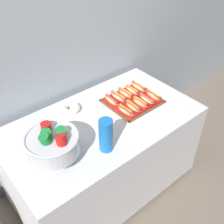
{
  "coord_description": "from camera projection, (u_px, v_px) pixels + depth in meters",
  "views": [
    {
      "loc": [
        -0.92,
        -1.22,
        2.05
      ],
      "look_at": [
        0.1,
        0.0,
        0.79
      ],
      "focal_mm": 43.44,
      "sensor_mm": 36.0,
      "label": 1
    }
  ],
  "objects": [
    {
      "name": "cup_stack",
      "position": [
        106.0,
        135.0,
        1.7
      ],
      "size": [
        0.09,
        0.09,
        0.24
      ],
      "color": "blue",
      "rests_on": "buffet_table"
    },
    {
      "name": "hot_dog_6",
      "position": [
        119.0,
        97.0,
        2.17
      ],
      "size": [
        0.08,
        0.17,
        0.06
      ],
      "color": "red",
      "rests_on": "serving_tray"
    },
    {
      "name": "hot_dog_8",
      "position": [
        132.0,
        91.0,
        2.25
      ],
      "size": [
        0.06,
        0.15,
        0.06
      ],
      "color": "red",
      "rests_on": "serving_tray"
    },
    {
      "name": "donut",
      "position": [
        71.0,
        108.0,
        2.08
      ],
      "size": [
        0.14,
        0.14,
        0.04
      ],
      "color": "silver",
      "rests_on": "buffet_table"
    },
    {
      "name": "hot_dog_2",
      "position": [
        140.0,
        103.0,
        2.11
      ],
      "size": [
        0.06,
        0.15,
        0.06
      ],
      "color": "red",
      "rests_on": "serving_tray"
    },
    {
      "name": "back_wall",
      "position": [
        57.0,
        29.0,
        1.97
      ],
      "size": [
        6.0,
        0.1,
        2.6
      ],
      "primitive_type": "cube",
      "color": "#9EA8B2",
      "rests_on": "ground_plane"
    },
    {
      "name": "hot_dog_0",
      "position": [
        126.0,
        111.0,
        2.03
      ],
      "size": [
        0.07,
        0.17,
        0.06
      ],
      "color": "red",
      "rests_on": "serving_tray"
    },
    {
      "name": "buffet_table",
      "position": [
        103.0,
        154.0,
        2.22
      ],
      "size": [
        1.48,
        0.82,
        0.76
      ],
      "color": "silver",
      "rests_on": "ground_plane"
    },
    {
      "name": "punch_bowl",
      "position": [
        53.0,
        144.0,
        1.63
      ],
      "size": [
        0.33,
        0.33,
        0.25
      ],
      "color": "silver",
      "rests_on": "buffet_table"
    },
    {
      "name": "hot_dog_3",
      "position": [
        147.0,
        99.0,
        2.15
      ],
      "size": [
        0.06,
        0.16,
        0.06
      ],
      "color": "#B21414",
      "rests_on": "serving_tray"
    },
    {
      "name": "hot_dog_4",
      "position": [
        153.0,
        96.0,
        2.18
      ],
      "size": [
        0.07,
        0.17,
        0.06
      ],
      "color": "red",
      "rests_on": "serving_tray"
    },
    {
      "name": "hot_dog_9",
      "position": [
        139.0,
        87.0,
        2.28
      ],
      "size": [
        0.07,
        0.17,
        0.06
      ],
      "color": "red",
      "rests_on": "serving_tray"
    },
    {
      "name": "serving_tray",
      "position": [
        132.0,
        101.0,
        2.18
      ],
      "size": [
        0.41,
        0.36,
        0.01
      ],
      "color": "brown",
      "rests_on": "buffet_table"
    },
    {
      "name": "hot_dog_5",
      "position": [
        112.0,
        101.0,
        2.13
      ],
      "size": [
        0.06,
        0.16,
        0.06
      ],
      "color": "red",
      "rests_on": "serving_tray"
    },
    {
      "name": "ground_plane",
      "position": [
        104.0,
        184.0,
        2.47
      ],
      "size": [
        10.0,
        10.0,
        0.0
      ],
      "primitive_type": "plane",
      "color": "#7A6B5B"
    },
    {
      "name": "hot_dog_7",
      "position": [
        126.0,
        94.0,
        2.21
      ],
      "size": [
        0.07,
        0.16,
        0.06
      ],
      "color": "red",
      "rests_on": "serving_tray"
    },
    {
      "name": "hot_dog_1",
      "position": [
        133.0,
        107.0,
        2.07
      ],
      "size": [
        0.07,
        0.16,
        0.06
      ],
      "color": "red",
      "rests_on": "serving_tray"
    }
  ]
}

